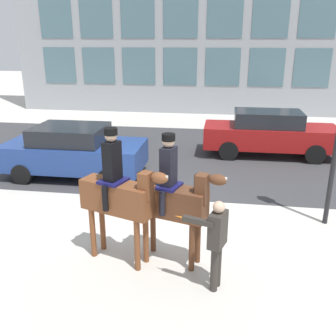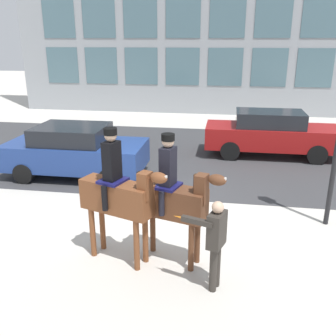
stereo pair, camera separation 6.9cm
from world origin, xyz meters
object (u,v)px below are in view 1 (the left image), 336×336
mounted_horse_lead (118,194)px  mounted_horse_companion (173,198)px  pedestrian_bystander (216,239)px  street_car_far_lane (269,133)px  street_car_near_lane (74,151)px

mounted_horse_lead → mounted_horse_companion: mounted_horse_lead is taller
pedestrian_bystander → street_car_far_lane: 8.36m
mounted_horse_lead → pedestrian_bystander: 1.99m
mounted_horse_companion → street_car_near_lane: 5.70m
mounted_horse_lead → mounted_horse_companion: size_ratio=1.04×
mounted_horse_companion → street_car_far_lane: bearing=87.8°
mounted_horse_lead → street_car_near_lane: 5.20m
mounted_horse_lead → mounted_horse_companion: (1.02, 0.10, -0.06)m
mounted_horse_lead → street_car_near_lane: (-2.68, 4.42, -0.56)m
mounted_horse_companion → street_car_near_lane: bearing=147.2°
mounted_horse_companion → street_car_near_lane: size_ratio=0.59×
street_car_far_lane → street_car_near_lane: bearing=-153.4°
street_car_far_lane → mounted_horse_companion: bearing=-108.8°
street_car_near_lane → street_car_far_lane: street_car_far_lane is taller
mounted_horse_companion → pedestrian_bystander: (0.82, -0.74, -0.36)m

